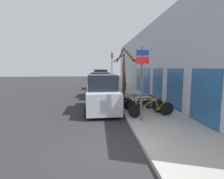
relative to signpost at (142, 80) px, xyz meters
name	(u,v)px	position (x,y,z in m)	size (l,w,h in m)	color
ground_plane	(102,96)	(-1.60, 8.53, -2.08)	(80.00, 80.00, 0.00)	#28282B
sidewalk_curb	(125,91)	(1.00, 11.33, -2.01)	(3.20, 32.00, 0.15)	#9E9B93
building_facade	(141,63)	(2.75, 11.22, 1.13)	(0.23, 32.00, 6.50)	#B2B7C1
signpost	(142,80)	(0.00, 0.00, 0.00)	(0.60, 0.11, 3.41)	#595B60
bicycle_0	(151,109)	(0.66, 0.65, -1.53)	(2.36, 0.57, 0.93)	black
bicycle_1	(151,107)	(0.79, 1.07, -1.54)	(2.42, 0.44, 0.91)	black
bicycle_2	(146,105)	(0.67, 1.60, -1.55)	(2.20, 0.44, 0.90)	black
bicycle_3	(142,104)	(0.53, 1.81, -1.51)	(2.25, 1.24, 0.99)	black
bicycle_4	(130,104)	(-0.11, 2.21, -1.56)	(2.02, 0.71, 0.86)	black
bicycle_5	(136,102)	(0.35, 2.70, -1.56)	(2.12, 0.86, 0.85)	black
parked_car_0	(102,95)	(-1.75, 2.72, -1.08)	(2.17, 4.52, 2.22)	#B2B7BC
parked_car_1	(101,85)	(-1.70, 8.33, -1.07)	(2.29, 4.87, 2.23)	maroon
parked_car_2	(100,80)	(-1.69, 14.11, -0.99)	(2.14, 4.57, 2.44)	#144728
pedestrian_near	(124,81)	(1.01, 11.71, -0.95)	(0.44, 0.38, 1.70)	#1E2338
street_tree	(124,77)	(-0.15, 4.30, -0.06)	(1.68, 0.97, 3.86)	#4C3828
traffic_light	(112,65)	(-0.13, 14.85, 0.95)	(0.20, 0.30, 4.50)	#595B60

